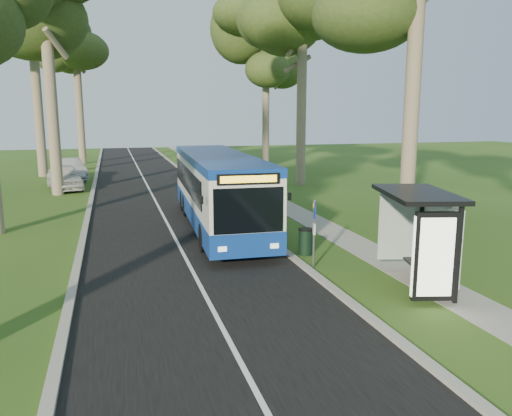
{
  "coord_description": "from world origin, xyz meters",
  "views": [
    {
      "loc": [
        -5.75,
        -14.26,
        4.89
      ],
      "look_at": [
        -0.94,
        2.34,
        1.6
      ],
      "focal_mm": 35.0,
      "sensor_mm": 36.0,
      "label": 1
    }
  ],
  "objects_px": {
    "bus_shelter": "(430,223)",
    "litter_bin": "(305,241)",
    "bus_stop_sign": "(314,225)",
    "car_white": "(64,177)",
    "bus": "(218,190)",
    "car_silver": "(69,170)"
  },
  "relations": [
    {
      "from": "bus_shelter",
      "to": "litter_bin",
      "type": "xyz_separation_m",
      "value": [
        -1.88,
        4.37,
        -1.48
      ]
    },
    {
      "from": "bus_stop_sign",
      "to": "car_white",
      "type": "distance_m",
      "value": 22.11
    },
    {
      "from": "bus_shelter",
      "to": "car_white",
      "type": "bearing_deg",
      "value": 130.31
    },
    {
      "from": "bus",
      "to": "car_silver",
      "type": "bearing_deg",
      "value": 114.82
    },
    {
      "from": "litter_bin",
      "to": "car_silver",
      "type": "xyz_separation_m",
      "value": [
        -9.43,
        23.1,
        0.34
      ]
    },
    {
      "from": "litter_bin",
      "to": "car_white",
      "type": "distance_m",
      "value": 20.88
    },
    {
      "from": "litter_bin",
      "to": "bus",
      "type": "bearing_deg",
      "value": 112.52
    },
    {
      "from": "bus",
      "to": "car_silver",
      "type": "height_order",
      "value": "bus"
    },
    {
      "from": "bus_stop_sign",
      "to": "car_white",
      "type": "xyz_separation_m",
      "value": [
        -9.08,
        20.15,
        -0.58
      ]
    },
    {
      "from": "car_white",
      "to": "bus_shelter",
      "type": "bearing_deg",
      "value": -75.24
    },
    {
      "from": "bus_shelter",
      "to": "litter_bin",
      "type": "height_order",
      "value": "bus_shelter"
    },
    {
      "from": "bus_stop_sign",
      "to": "car_silver",
      "type": "xyz_separation_m",
      "value": [
        -9.1,
        24.6,
        -0.58
      ]
    },
    {
      "from": "car_white",
      "to": "car_silver",
      "type": "xyz_separation_m",
      "value": [
        -0.02,
        4.45,
        -0.01
      ]
    },
    {
      "from": "bus",
      "to": "bus_stop_sign",
      "type": "height_order",
      "value": "bus"
    },
    {
      "from": "bus_stop_sign",
      "to": "litter_bin",
      "type": "bearing_deg",
      "value": 90.69
    },
    {
      "from": "bus_stop_sign",
      "to": "litter_bin",
      "type": "relative_size",
      "value": 2.37
    },
    {
      "from": "bus",
      "to": "car_white",
      "type": "distance_m",
      "value": 15.55
    },
    {
      "from": "bus",
      "to": "car_white",
      "type": "height_order",
      "value": "bus"
    },
    {
      "from": "bus_shelter",
      "to": "car_silver",
      "type": "distance_m",
      "value": 29.73
    },
    {
      "from": "litter_bin",
      "to": "car_white",
      "type": "height_order",
      "value": "car_white"
    },
    {
      "from": "bus_shelter",
      "to": "bus",
      "type": "bearing_deg",
      "value": 127.06
    },
    {
      "from": "bus",
      "to": "bus_stop_sign",
      "type": "relative_size",
      "value": 5.49
    }
  ]
}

